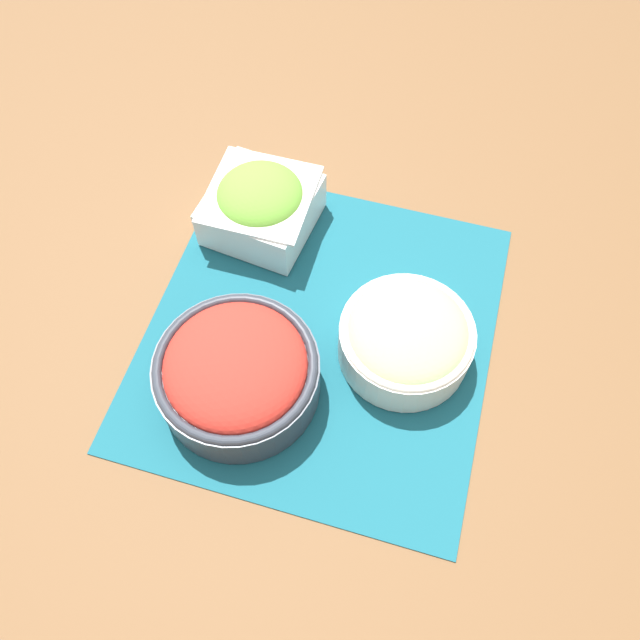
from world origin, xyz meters
name	(u,v)px	position (x,y,z in m)	size (l,w,h in m)	color
ground_plane	(320,333)	(0.00, 0.00, 0.00)	(3.00, 3.00, 0.00)	brown
placemat	(320,332)	(0.00, 0.00, 0.00)	(0.47, 0.44, 0.00)	#195B6B
cucumber_bowl	(407,336)	(0.00, 0.11, 0.04)	(0.17, 0.17, 0.08)	silver
tomato_bowl	(237,372)	(0.10, -0.07, 0.05)	(0.20, 0.20, 0.09)	#333842
lettuce_bowl	(261,204)	(-0.15, -0.13, 0.05)	(0.15, 0.15, 0.09)	white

